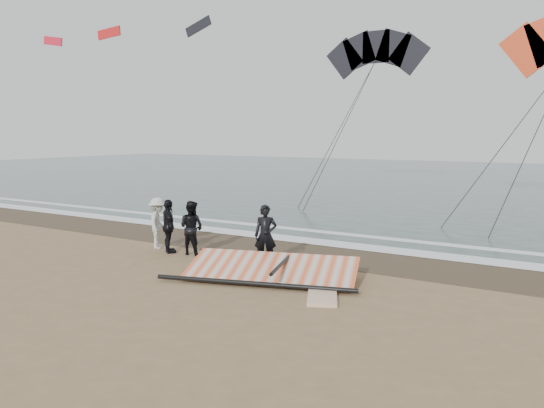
{
  "coord_description": "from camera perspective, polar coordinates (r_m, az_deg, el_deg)",
  "views": [
    {
      "loc": [
        7.2,
        -9.41,
        3.53
      ],
      "look_at": [
        -0.2,
        3.0,
        1.6
      ],
      "focal_mm": 35.0,
      "sensor_mm": 36.0,
      "label": 1
    }
  ],
  "objects": [
    {
      "name": "wet_sand",
      "position": [
        16.06,
        3.36,
        -5.08
      ],
      "size": [
        120.0,
        2.8,
        0.01
      ],
      "primitive_type": "cube",
      "color": "#4C3D2B",
      "rests_on": "ground"
    },
    {
      "name": "distant_kites",
      "position": [
        58.28,
        -16.36,
        17.15
      ],
      "size": [
        21.89,
        4.12,
        1.98
      ],
      "color": "red",
      "rests_on": "ground"
    },
    {
      "name": "ground",
      "position": [
        12.37,
        -6.43,
        -9.02
      ],
      "size": [
        120.0,
        120.0,
        0.0
      ],
      "primitive_type": "plane",
      "color": "#8C704C",
      "rests_on": "ground"
    },
    {
      "name": "foam_far",
      "position": [
        18.8,
        7.72,
        -3.2
      ],
      "size": [
        120.0,
        0.45,
        0.01
      ],
      "primitive_type": "cube",
      "color": "white",
      "rests_on": "sea"
    },
    {
      "name": "trio_cluster",
      "position": [
        16.18,
        -10.79,
        -2.27
      ],
      "size": [
        2.32,
        1.33,
        1.6
      ],
      "color": "black",
      "rests_on": "ground"
    },
    {
      "name": "man_main",
      "position": [
        14.18,
        -0.69,
        -3.39
      ],
      "size": [
        0.72,
        0.63,
        1.65
      ],
      "primitive_type": "imported",
      "rotation": [
        0.0,
        0.0,
        0.48
      ],
      "color": "black",
      "rests_on": "ground"
    },
    {
      "name": "board_white",
      "position": [
        12.11,
        5.45,
        -9.16
      ],
      "size": [
        1.5,
        2.28,
        0.09
      ],
      "primitive_type": "cube",
      "rotation": [
        0.0,
        0.0,
        0.43
      ],
      "color": "silver",
      "rests_on": "ground"
    },
    {
      "name": "board_cream",
      "position": [
        13.97,
        4.23,
        -6.83
      ],
      "size": [
        1.14,
        2.62,
        0.11
      ],
      "primitive_type": "cube",
      "rotation": [
        0.0,
        0.0,
        -0.19
      ],
      "color": "beige",
      "rests_on": "ground"
    },
    {
      "name": "kite_dark",
      "position": [
        35.39,
        11.1,
        15.32
      ],
      "size": [
        7.64,
        6.06,
        14.42
      ],
      "color": "black",
      "rests_on": "ground"
    },
    {
      "name": "foam_near",
      "position": [
        17.28,
        5.5,
        -4.13
      ],
      "size": [
        120.0,
        0.9,
        0.01
      ],
      "primitive_type": "cube",
      "color": "white",
      "rests_on": "sea"
    },
    {
      "name": "sea",
      "position": [
        43.16,
        21.11,
        2.41
      ],
      "size": [
        120.0,
        54.0,
        0.02
      ],
      "primitive_type": "cube",
      "color": "#233838",
      "rests_on": "ground"
    },
    {
      "name": "sail_rig",
      "position": [
        13.06,
        -0.03,
        -7.17
      ],
      "size": [
        4.62,
        2.85,
        0.52
      ],
      "color": "black",
      "rests_on": "ground"
    }
  ]
}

